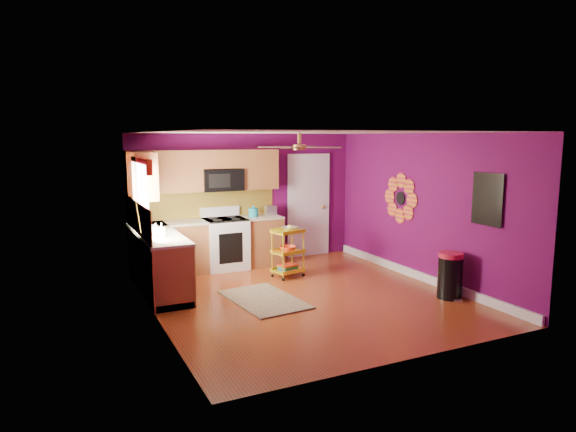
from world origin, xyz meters
TOP-DOWN VIEW (x-y plane):
  - ground at (0.00, 0.00)m, footprint 5.00×5.00m
  - room_envelope at (0.03, 0.00)m, footprint 4.54×5.04m
  - lower_cabinets at (-1.35, 1.82)m, footprint 2.81×2.31m
  - electric_range at (-0.55, 2.17)m, footprint 0.76×0.66m
  - upper_cabinetry at (-1.24, 2.17)m, footprint 2.80×2.30m
  - left_window at (-2.22, 1.05)m, footprint 0.08×1.35m
  - panel_door at (1.35, 2.47)m, footprint 0.95×0.11m
  - right_wall_art at (2.23, -0.34)m, footprint 0.04×2.74m
  - ceiling_fan at (0.00, 0.20)m, footprint 1.01×1.01m
  - shag_rug at (-0.64, 0.11)m, footprint 1.04×1.55m
  - rolling_cart at (0.26, 1.14)m, footprint 0.58×0.48m
  - trash_can at (1.97, -1.00)m, footprint 0.49×0.49m
  - teal_kettle at (0.03, 2.19)m, footprint 0.18×0.18m
  - toaster at (0.40, 2.24)m, footprint 0.22×0.15m
  - soap_bottle_a at (-1.96, 0.94)m, footprint 0.09×0.10m
  - soap_bottle_b at (-1.98, 1.29)m, footprint 0.12×0.12m
  - counter_dish at (-1.98, 1.66)m, footprint 0.23×0.23m
  - counter_cup at (-2.03, 1.02)m, footprint 0.11×0.11m

SIDE VIEW (x-z plane):
  - ground at x=0.00m, z-range 0.00..0.00m
  - shag_rug at x=-0.64m, z-range 0.00..0.02m
  - trash_can at x=1.97m, z-range 0.00..0.71m
  - lower_cabinets at x=-1.35m, z-range -0.04..0.90m
  - rolling_cart at x=0.26m, z-range 0.01..0.93m
  - electric_range at x=-0.55m, z-range -0.08..1.05m
  - counter_dish at x=-1.98m, z-range 0.94..1.00m
  - counter_cup at x=-2.03m, z-range 0.94..1.03m
  - soap_bottle_b at x=-1.98m, z-range 0.94..1.10m
  - teal_kettle at x=0.03m, z-range 0.92..1.13m
  - panel_door at x=1.35m, z-range -0.05..2.10m
  - toaster at x=0.40m, z-range 0.94..1.12m
  - soap_bottle_a at x=-1.96m, z-range 0.94..1.15m
  - right_wall_art at x=2.23m, z-range 0.92..1.96m
  - room_envelope at x=0.03m, z-range 0.37..2.89m
  - left_window at x=-2.22m, z-range 1.20..2.28m
  - upper_cabinetry at x=-1.24m, z-range 1.17..2.43m
  - ceiling_fan at x=0.00m, z-range 2.16..2.42m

